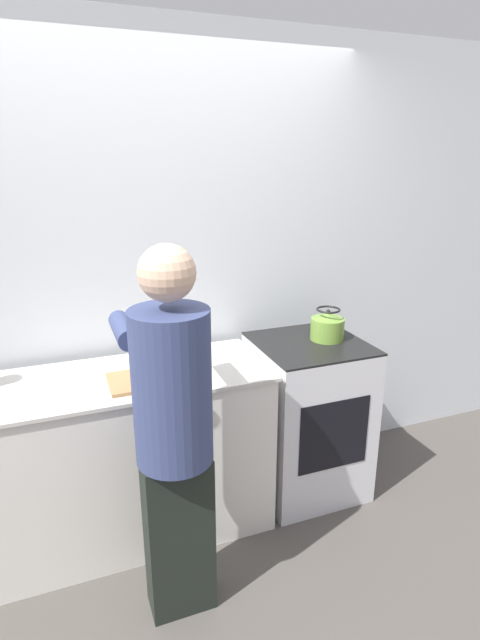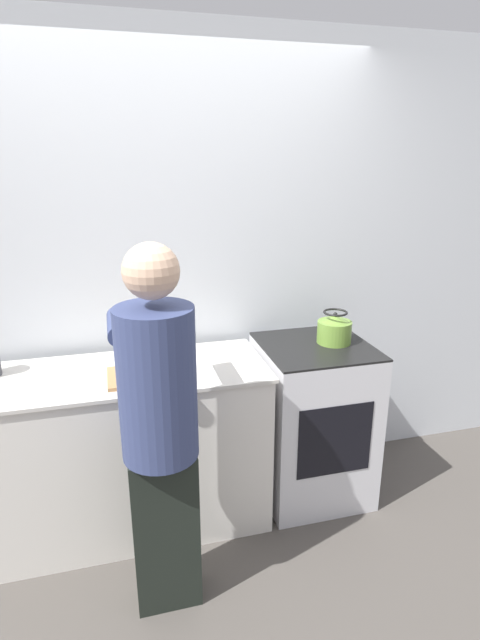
{
  "view_description": "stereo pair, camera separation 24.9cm",
  "coord_description": "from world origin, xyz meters",
  "views": [
    {
      "loc": [
        -0.45,
        -2.01,
        1.93
      ],
      "look_at": [
        0.4,
        0.2,
        1.15
      ],
      "focal_mm": 28.0,
      "sensor_mm": 36.0,
      "label": 1
    },
    {
      "loc": [
        -0.21,
        -2.09,
        1.93
      ],
      "look_at": [
        0.4,
        0.2,
        1.15
      ],
      "focal_mm": 28.0,
      "sensor_mm": 36.0,
      "label": 2
    }
  ],
  "objects": [
    {
      "name": "oven",
      "position": [
        0.87,
        0.3,
        0.47
      ],
      "size": [
        0.6,
        0.6,
        0.94
      ],
      "color": "silver",
      "rests_on": "ground_plane"
    },
    {
      "name": "kettle",
      "position": [
        0.98,
        0.31,
        1.01
      ],
      "size": [
        0.19,
        0.19,
        0.18
      ],
      "color": "olive",
      "rests_on": "oven"
    },
    {
      "name": "cutting_board",
      "position": [
        -0.08,
        0.19,
        0.91
      ],
      "size": [
        0.36,
        0.26,
        0.02
      ],
      "color": "#A87A4C",
      "rests_on": "counter"
    },
    {
      "name": "ground_plane",
      "position": [
        0.0,
        0.0,
        0.0
      ],
      "size": [
        12.0,
        12.0,
        0.0
      ],
      "primitive_type": "plane",
      "color": "#4C4742"
    },
    {
      "name": "counter",
      "position": [
        -0.32,
        0.29,
        0.45
      ],
      "size": [
        1.72,
        0.59,
        0.9
      ],
      "color": "silver",
      "rests_on": "ground_plane"
    },
    {
      "name": "wall_back",
      "position": [
        0.0,
        0.67,
        1.3
      ],
      "size": [
        8.0,
        0.05,
        2.6
      ],
      "color": "silver",
      "rests_on": "ground_plane"
    },
    {
      "name": "knife",
      "position": [
        -0.03,
        0.17,
        0.92
      ],
      "size": [
        0.19,
        0.04,
        0.01
      ],
      "rotation": [
        0.0,
        0.0,
        0.04
      ],
      "color": "silver",
      "rests_on": "cutting_board"
    },
    {
      "name": "person",
      "position": [
        -0.06,
        -0.26,
        0.9
      ],
      "size": [
        0.35,
        0.59,
        1.64
      ],
      "color": "black",
      "rests_on": "ground_plane"
    }
  ]
}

